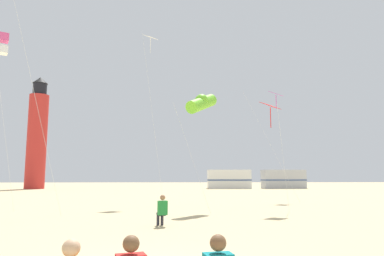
{
  "coord_description": "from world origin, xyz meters",
  "views": [
    {
      "loc": [
        0.63,
        -6.42,
        1.85
      ],
      "look_at": [
        1.42,
        11.66,
        4.3
      ],
      "focal_mm": 33.29,
      "sensor_mm": 36.0,
      "label": 1
    }
  ],
  "objects_px": {
    "rv_van_white": "(229,179)",
    "rv_van_silver": "(283,179)",
    "kite_flyer_standing": "(162,210)",
    "kite_tube_lime": "(202,103)",
    "kite_diamond_scarlet": "(271,109)",
    "lighthouse_distant": "(37,136)",
    "kite_diamond_magenta": "(276,98)",
    "kite_diamond_white": "(151,44)",
    "kite_box_rainbow": "(2,44)"
  },
  "relations": [
    {
      "from": "lighthouse_distant",
      "to": "kite_diamond_white",
      "type": "bearing_deg",
      "value": -56.61
    },
    {
      "from": "kite_box_rainbow",
      "to": "kite_diamond_white",
      "type": "relative_size",
      "value": 0.8
    },
    {
      "from": "kite_tube_lime",
      "to": "kite_flyer_standing",
      "type": "bearing_deg",
      "value": -108.38
    },
    {
      "from": "kite_diamond_scarlet",
      "to": "kite_diamond_white",
      "type": "bearing_deg",
      "value": 137.13
    },
    {
      "from": "kite_diamond_scarlet",
      "to": "kite_flyer_standing",
      "type": "bearing_deg",
      "value": -138.4
    },
    {
      "from": "lighthouse_distant",
      "to": "rv_van_white",
      "type": "bearing_deg",
      "value": 0.68
    },
    {
      "from": "kite_tube_lime",
      "to": "kite_diamond_magenta",
      "type": "distance_m",
      "value": 10.37
    },
    {
      "from": "kite_tube_lime",
      "to": "lighthouse_distant",
      "type": "xyz_separation_m",
      "value": [
        -22.15,
        34.23,
        1.95
      ]
    },
    {
      "from": "kite_box_rainbow",
      "to": "rv_van_silver",
      "type": "distance_m",
      "value": 43.96
    },
    {
      "from": "kite_flyer_standing",
      "to": "kite_tube_lime",
      "type": "distance_m",
      "value": 8.04
    },
    {
      "from": "lighthouse_distant",
      "to": "rv_van_silver",
      "type": "relative_size",
      "value": 2.54
    },
    {
      "from": "rv_van_white",
      "to": "kite_diamond_magenta",
      "type": "bearing_deg",
      "value": -90.65
    },
    {
      "from": "kite_diamond_white",
      "to": "lighthouse_distant",
      "type": "relative_size",
      "value": 0.72
    },
    {
      "from": "kite_diamond_white",
      "to": "kite_tube_lime",
      "type": "bearing_deg",
      "value": -59.61
    },
    {
      "from": "kite_flyer_standing",
      "to": "kite_diamond_white",
      "type": "relative_size",
      "value": 0.1
    },
    {
      "from": "lighthouse_distant",
      "to": "rv_van_white",
      "type": "height_order",
      "value": "lighthouse_distant"
    },
    {
      "from": "kite_box_rainbow",
      "to": "kite_diamond_scarlet",
      "type": "bearing_deg",
      "value": -3.07
    },
    {
      "from": "kite_diamond_magenta",
      "to": "kite_diamond_scarlet",
      "type": "distance_m",
      "value": 9.47
    },
    {
      "from": "kite_diamond_scarlet",
      "to": "lighthouse_distant",
      "type": "bearing_deg",
      "value": 126.36
    },
    {
      "from": "kite_box_rainbow",
      "to": "kite_diamond_white",
      "type": "xyz_separation_m",
      "value": [
        7.76,
        5.67,
        2.28
      ]
    },
    {
      "from": "rv_van_silver",
      "to": "kite_box_rainbow",
      "type": "bearing_deg",
      "value": -131.55
    },
    {
      "from": "kite_tube_lime",
      "to": "kite_diamond_white",
      "type": "relative_size",
      "value": 0.54
    },
    {
      "from": "kite_flyer_standing",
      "to": "rv_van_silver",
      "type": "height_order",
      "value": "rv_van_silver"
    },
    {
      "from": "kite_diamond_white",
      "to": "lighthouse_distant",
      "type": "distance_m",
      "value": 34.42
    },
    {
      "from": "kite_flyer_standing",
      "to": "lighthouse_distant",
      "type": "bearing_deg",
      "value": -80.55
    },
    {
      "from": "lighthouse_distant",
      "to": "rv_van_silver",
      "type": "distance_m",
      "value": 37.6
    },
    {
      "from": "rv_van_silver",
      "to": "kite_tube_lime",
      "type": "bearing_deg",
      "value": -117.98
    },
    {
      "from": "lighthouse_distant",
      "to": "kite_box_rainbow",
      "type": "bearing_deg",
      "value": -72.07
    },
    {
      "from": "kite_tube_lime",
      "to": "kite_diamond_magenta",
      "type": "relative_size",
      "value": 0.77
    },
    {
      "from": "lighthouse_distant",
      "to": "rv_van_white",
      "type": "distance_m",
      "value": 29.43
    },
    {
      "from": "kite_flyer_standing",
      "to": "rv_van_silver",
      "type": "xyz_separation_m",
      "value": [
        16.8,
        40.36,
        0.78
      ]
    },
    {
      "from": "kite_diamond_magenta",
      "to": "kite_tube_lime",
      "type": "bearing_deg",
      "value": -129.22
    },
    {
      "from": "kite_diamond_white",
      "to": "kite_flyer_standing",
      "type": "bearing_deg",
      "value": -83.01
    },
    {
      "from": "kite_tube_lime",
      "to": "kite_diamond_scarlet",
      "type": "xyz_separation_m",
      "value": [
        3.65,
        -0.82,
        -0.47
      ]
    },
    {
      "from": "kite_box_rainbow",
      "to": "rv_van_silver",
      "type": "bearing_deg",
      "value": 53.15
    },
    {
      "from": "kite_diamond_magenta",
      "to": "lighthouse_distant",
      "type": "xyz_separation_m",
      "value": [
        -28.57,
        26.37,
        -0.16
      ]
    },
    {
      "from": "kite_diamond_white",
      "to": "rv_van_silver",
      "type": "height_order",
      "value": "kite_diamond_white"
    },
    {
      "from": "kite_box_rainbow",
      "to": "kite_tube_lime",
      "type": "xyz_separation_m",
      "value": [
        11.07,
        0.03,
        -3.22
      ]
    },
    {
      "from": "kite_flyer_standing",
      "to": "kite_diamond_magenta",
      "type": "xyz_separation_m",
      "value": [
        8.33,
        13.62,
        7.38
      ]
    },
    {
      "from": "kite_diamond_magenta",
      "to": "lighthouse_distant",
      "type": "height_order",
      "value": "lighthouse_distant"
    },
    {
      "from": "kite_flyer_standing",
      "to": "kite_diamond_scarlet",
      "type": "relative_size",
      "value": 0.2
    },
    {
      "from": "kite_tube_lime",
      "to": "rv_van_white",
      "type": "bearing_deg",
      "value": 79.25
    },
    {
      "from": "kite_flyer_standing",
      "to": "rv_van_silver",
      "type": "distance_m",
      "value": 43.72
    },
    {
      "from": "kite_box_rainbow",
      "to": "kite_diamond_scarlet",
      "type": "xyz_separation_m",
      "value": [
        14.72,
        -0.79,
        -3.69
      ]
    },
    {
      "from": "lighthouse_distant",
      "to": "kite_flyer_standing",
      "type": "bearing_deg",
      "value": -63.15
    },
    {
      "from": "kite_diamond_scarlet",
      "to": "lighthouse_distant",
      "type": "xyz_separation_m",
      "value": [
        -25.81,
        35.05,
        2.42
      ]
    },
    {
      "from": "rv_van_white",
      "to": "rv_van_silver",
      "type": "distance_m",
      "value": 8.32
    },
    {
      "from": "kite_box_rainbow",
      "to": "rv_van_white",
      "type": "height_order",
      "value": "kite_box_rainbow"
    },
    {
      "from": "kite_diamond_magenta",
      "to": "kite_diamond_white",
      "type": "relative_size",
      "value": 0.7
    },
    {
      "from": "kite_tube_lime",
      "to": "kite_diamond_white",
      "type": "xyz_separation_m",
      "value": [
        -3.31,
        5.65,
        5.49
      ]
    }
  ]
}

